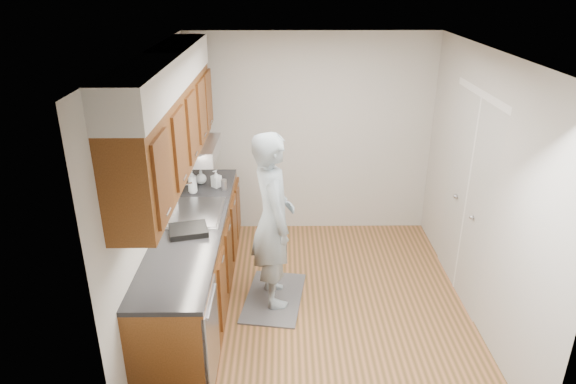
# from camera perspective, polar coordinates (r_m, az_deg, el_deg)

# --- Properties ---
(floor) EXTENTS (3.50, 3.50, 0.00)m
(floor) POSITION_cam_1_polar(r_m,az_deg,el_deg) (5.35, 3.24, -12.32)
(floor) COLOR #9F633C
(floor) RESTS_ON ground
(ceiling) EXTENTS (3.50, 3.50, 0.00)m
(ceiling) POSITION_cam_1_polar(r_m,az_deg,el_deg) (4.40, 3.99, 15.22)
(ceiling) COLOR white
(ceiling) RESTS_ON wall_left
(wall_left) EXTENTS (0.02, 3.50, 2.50)m
(wall_left) POSITION_cam_1_polar(r_m,az_deg,el_deg) (4.87, -14.34, 0.00)
(wall_left) COLOR #B5B2A9
(wall_left) RESTS_ON floor
(wall_right) EXTENTS (0.02, 3.50, 2.50)m
(wall_right) POSITION_cam_1_polar(r_m,az_deg,el_deg) (5.07, 20.74, 0.14)
(wall_right) COLOR #B5B2A9
(wall_right) RESTS_ON floor
(wall_back) EXTENTS (3.00, 0.02, 2.50)m
(wall_back) POSITION_cam_1_polar(r_m,az_deg,el_deg) (6.38, 2.51, 6.27)
(wall_back) COLOR #B5B2A9
(wall_back) RESTS_ON floor
(counter) EXTENTS (0.64, 2.80, 1.30)m
(counter) POSITION_cam_1_polar(r_m,az_deg,el_deg) (5.14, -10.22, -7.80)
(counter) COLOR brown
(counter) RESTS_ON floor
(upper_cabinets) EXTENTS (0.47, 2.80, 1.21)m
(upper_cabinets) POSITION_cam_1_polar(r_m,az_deg,el_deg) (4.65, -13.03, 8.18)
(upper_cabinets) COLOR brown
(upper_cabinets) RESTS_ON wall_left
(closet_door) EXTENTS (0.02, 1.22, 2.05)m
(closet_door) POSITION_cam_1_polar(r_m,az_deg,el_deg) (5.41, 19.22, -0.81)
(closet_door) COLOR silver
(closet_door) RESTS_ON wall_right
(floor_mat) EXTENTS (0.69, 1.02, 0.02)m
(floor_mat) POSITION_cam_1_polar(r_m,az_deg,el_deg) (5.42, -1.56, -11.65)
(floor_mat) COLOR #58585A
(floor_mat) RESTS_ON floor
(person) EXTENTS (0.61, 0.79, 2.01)m
(person) POSITION_cam_1_polar(r_m,az_deg,el_deg) (4.91, -1.69, -1.91)
(person) COLOR #889BA6
(person) RESTS_ON floor_mat
(soap_bottle_a) EXTENTS (0.10, 0.10, 0.26)m
(soap_bottle_a) POSITION_cam_1_polar(r_m,az_deg,el_deg) (5.53, -10.58, 1.19)
(soap_bottle_a) COLOR silver
(soap_bottle_a) RESTS_ON counter
(soap_bottle_b) EXTENTS (0.12, 0.12, 0.20)m
(soap_bottle_b) POSITION_cam_1_polar(r_m,az_deg,el_deg) (5.65, -7.98, 1.50)
(soap_bottle_b) COLOR silver
(soap_bottle_b) RESTS_ON counter
(soap_bottle_c) EXTENTS (0.17, 0.17, 0.16)m
(soap_bottle_c) POSITION_cam_1_polar(r_m,az_deg,el_deg) (5.78, -9.66, 1.68)
(soap_bottle_c) COLOR silver
(soap_bottle_c) RESTS_ON counter
(steel_can) EXTENTS (0.08, 0.08, 0.11)m
(steel_can) POSITION_cam_1_polar(r_m,az_deg,el_deg) (5.58, -7.14, 0.81)
(steel_can) COLOR #A5A5AA
(steel_can) RESTS_ON counter
(dish_rack) EXTENTS (0.40, 0.36, 0.05)m
(dish_rack) POSITION_cam_1_polar(r_m,az_deg,el_deg) (4.73, -11.02, -4.20)
(dish_rack) COLOR black
(dish_rack) RESTS_ON counter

